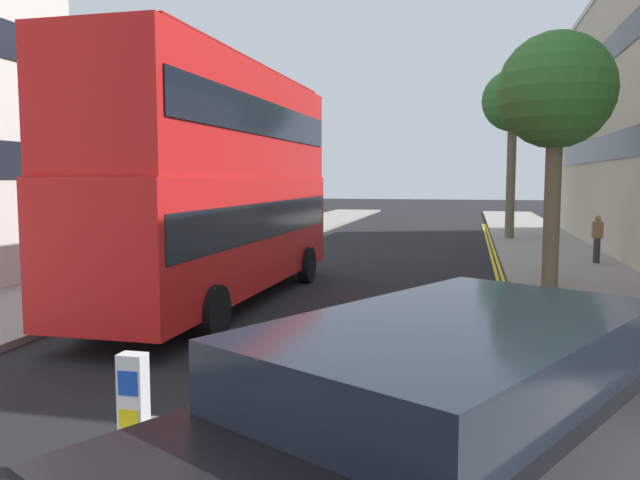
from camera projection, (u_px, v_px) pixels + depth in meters
sidewalk_right at (593, 294)px, 16.19m from camera, size 4.00×80.00×0.14m
sidewalk_left at (133, 276)px, 19.17m from camera, size 4.00×80.00×0.14m
kerb_line_outer at (512, 308)px, 14.74m from camera, size 0.10×56.00×0.01m
kerb_line_inner at (505, 308)px, 14.78m from camera, size 0.10×56.00×0.01m
traffic_island at (135, 461)px, 6.68m from camera, size 1.10×2.20×0.10m
keep_left_bollard at (134, 410)px, 6.62m from camera, size 0.36×0.28×1.11m
double_decker_bus_away at (220, 178)px, 15.15m from camera, size 2.88×10.83×5.64m
pedestrian_far at (597, 238)px, 21.52m from camera, size 0.34×0.22×1.62m
street_tree_near at (513, 104)px, 30.00m from camera, size 2.91×2.91×8.00m
street_tree_mid at (556, 93)px, 16.24m from camera, size 2.98×2.98×6.62m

